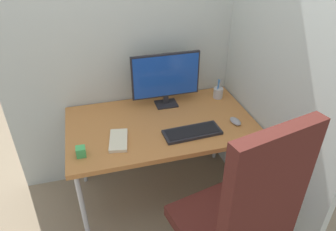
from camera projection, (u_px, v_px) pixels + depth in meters
ground_plane at (162, 194)px, 2.64m from camera, size 8.00×8.00×0.00m
wall_back at (145, 14)px, 2.24m from camera, size 2.21×0.04×2.80m
wall_side_right at (272, 28)px, 1.95m from camera, size 0.04×1.67×2.80m
desk at (161, 127)px, 2.27m from camera, size 1.33×0.79×0.74m
office_chair at (241, 216)px, 1.63m from camera, size 0.65×0.64×1.29m
monitor at (166, 77)px, 2.34m from camera, size 0.52×0.13×0.42m
keyboard at (192, 132)px, 2.12m from camera, size 0.40×0.17×0.02m
mouse at (235, 121)px, 2.23m from camera, size 0.07×0.12×0.03m
pen_holder at (218, 93)px, 2.53m from camera, size 0.08×0.08×0.17m
notebook at (118, 140)px, 2.05m from camera, size 0.15×0.25×0.02m
desk_clamp_accessory at (81, 152)px, 1.91m from camera, size 0.06×0.06×0.06m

